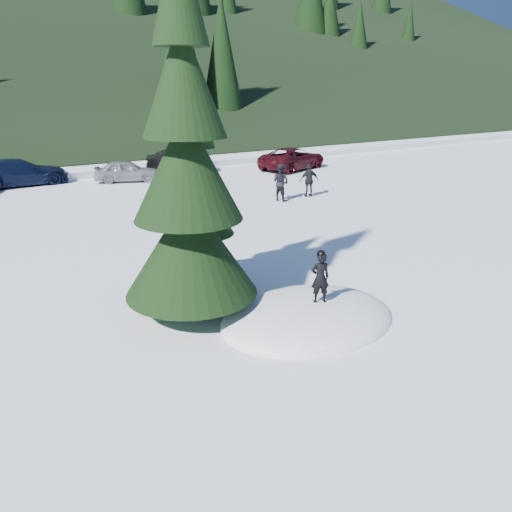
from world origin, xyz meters
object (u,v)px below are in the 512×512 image
car_4 (127,171)px  car_5 (180,161)px  car_6 (293,158)px  adult_0 (281,182)px  spruce_short (201,214)px  adult_1 (309,180)px  spruce_tall (187,181)px  child_skier (320,278)px  car_3 (19,172)px

car_4 → car_5: size_ratio=0.86×
car_5 → car_6: size_ratio=0.82×
adult_0 → spruce_short: bearing=115.4°
spruce_short → adult_1: size_ratio=3.26×
spruce_tall → adult_1: 14.44m
spruce_short → car_6: size_ratio=1.04×
car_5 → child_skier: bearing=-173.3°
adult_0 → car_6: adult_0 is taller
child_skier → car_3: size_ratio=0.24×
car_4 → car_3: bearing=90.7°
adult_0 → car_3: adult_0 is taller
car_3 → adult_1: bearing=-136.7°
car_6 → adult_1: bearing=130.7°
spruce_tall → adult_0: 13.23m
adult_1 → car_4: bearing=-35.7°
spruce_tall → car_5: (8.44, 19.68, -2.62)m
car_3 → child_skier: bearing=-175.2°
car_3 → car_4: car_3 is taller
adult_1 → car_5: bearing=-58.7°
adult_0 → car_6: bearing=-58.4°
child_skier → car_5: 22.48m
car_4 → car_5: bearing=-48.2°
car_3 → car_4: bearing=-114.3°
car_3 → car_6: car_3 is taller
car_6 → car_3: bearing=59.0°
spruce_tall → spruce_short: (1.00, 1.40, -1.22)m
child_skier → adult_1: (8.42, 11.19, -0.27)m
spruce_tall → car_6: spruce_tall is taller
spruce_tall → car_5: size_ratio=2.02×
spruce_short → car_3: 18.89m
spruce_short → car_4: 17.13m
spruce_tall → car_6: size_ratio=1.66×
car_4 → spruce_tall: bearing=-172.7°
spruce_tall → car_6: 22.63m
car_4 → car_6: size_ratio=0.70×
adult_1 → car_5: (-2.38, 10.46, -0.12)m
car_5 → spruce_tall: bearing=179.1°
spruce_tall → car_4: bearing=76.4°
spruce_short → car_5: size_ratio=1.26×
child_skier → car_5: bearing=-84.3°
spruce_short → car_5: 19.79m
adult_0 → car_5: size_ratio=0.42×
spruce_short → adult_0: bearing=44.2°
spruce_tall → adult_1: bearing=40.4°
car_5 → car_6: bearing=-92.4°
child_skier → car_6: size_ratio=0.24×
spruce_short → spruce_tall: bearing=-125.5°
spruce_short → car_4: (3.38, 16.73, -1.48)m
car_4 → car_6: car_6 is taller
spruce_short → car_4: spruce_short is taller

